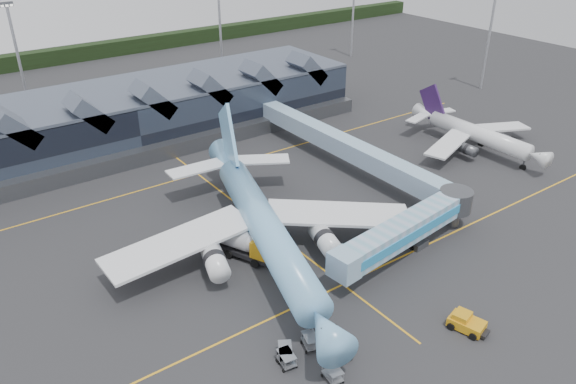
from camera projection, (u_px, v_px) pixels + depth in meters
ground at (301, 253)px, 70.83m from camera, size 260.00×260.00×0.00m
taxi_stripes at (258, 220)px, 78.00m from camera, size 120.00×60.00×0.01m
tree_line_far at (53, 57)px, 148.77m from camera, size 260.00×4.00×4.00m
terminal at (119, 118)px, 99.88m from camera, size 90.00×22.25×12.52m
light_masts at (205, 39)px, 120.85m from camera, size 132.40×42.56×22.45m
main_airliner at (262, 222)px, 69.11m from camera, size 38.20×44.93×14.73m
regional_jet at (474, 133)px, 98.52m from camera, size 25.71×27.90×9.61m
jet_bridge at (414, 225)px, 69.82m from camera, size 25.58×6.52×5.36m
fuel_truck at (236, 240)px, 69.84m from camera, size 6.66×10.55×3.64m
pushback_tug at (466, 323)px, 58.12m from camera, size 3.32×4.38×1.78m
baggage_carts at (311, 354)px, 54.09m from camera, size 7.02×7.15×1.42m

